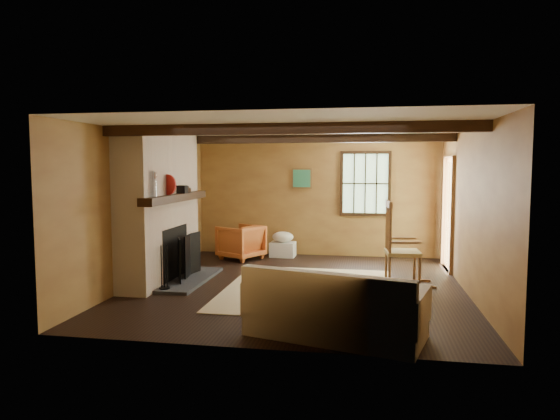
% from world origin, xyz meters
% --- Properties ---
extents(ground, '(5.50, 5.50, 0.00)m').
position_xyz_m(ground, '(0.00, 0.00, 0.00)').
color(ground, black).
rests_on(ground, ground).
extents(room_envelope, '(5.02, 5.52, 2.44)m').
position_xyz_m(room_envelope, '(0.22, 0.26, 1.63)').
color(room_envelope, '#A87C3B').
rests_on(room_envelope, ground).
extents(fireplace, '(1.02, 2.30, 2.40)m').
position_xyz_m(fireplace, '(-2.23, -0.00, 1.10)').
color(fireplace, '#925A38').
rests_on(fireplace, ground).
extents(rug, '(2.50, 3.00, 0.01)m').
position_xyz_m(rug, '(0.20, -0.20, 0.00)').
color(rug, '#CBAC87').
rests_on(rug, ground).
extents(rocking_chair, '(0.99, 0.58, 1.32)m').
position_xyz_m(rocking_chair, '(1.56, 0.36, 0.56)').
color(rocking_chair, tan).
rests_on(rocking_chair, ground).
extents(sofa, '(2.06, 1.31, 0.77)m').
position_xyz_m(sofa, '(0.72, -2.27, 0.27)').
color(sofa, silver).
rests_on(sofa, ground).
extents(firewood_pile, '(0.60, 0.11, 0.22)m').
position_xyz_m(firewood_pile, '(-1.79, 2.60, 0.11)').
color(firewood_pile, brown).
rests_on(firewood_pile, ground).
extents(laundry_basket, '(0.51, 0.40, 0.30)m').
position_xyz_m(laundry_basket, '(-0.65, 2.42, 0.15)').
color(laundry_basket, white).
rests_on(laundry_basket, ground).
extents(basket_pillow, '(0.54, 0.49, 0.22)m').
position_xyz_m(basket_pillow, '(-0.65, 2.42, 0.41)').
color(basket_pillow, silver).
rests_on(basket_pillow, laundry_basket).
extents(armchair, '(1.02, 1.01, 0.69)m').
position_xyz_m(armchair, '(-1.43, 2.01, 0.34)').
color(armchair, '#BF6026').
rests_on(armchair, ground).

